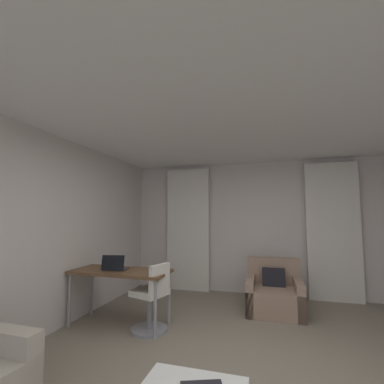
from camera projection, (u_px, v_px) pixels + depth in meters
The scene contains 9 objects.
wall_window at pixel (256, 227), 5.31m from camera, with size 5.12×0.06×2.60m.
wall_left at pixel (22, 234), 3.09m from camera, with size 0.06×6.12×2.60m.
ceiling at pixel (239, 98), 2.52m from camera, with size 5.12×6.12×0.06m, color white.
curtain_left_panel at pixel (188, 229), 5.55m from camera, with size 0.90×0.06×2.50m.
curtain_right_panel at pixel (333, 231), 4.81m from camera, with size 0.90×0.06×2.50m.
armchair at pixel (274, 295), 4.23m from camera, with size 0.84×0.81×0.80m.
desk at pixel (121, 275), 3.75m from camera, with size 1.38×0.59×0.75m.
desk_chair at pixel (152, 301), 3.51m from camera, with size 0.50×0.50×0.88m.
laptop at pixel (115, 267), 3.75m from camera, with size 0.36×0.30×0.22m.
Camera 1 is at (0.22, -2.46, 1.51)m, focal length 24.83 mm.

